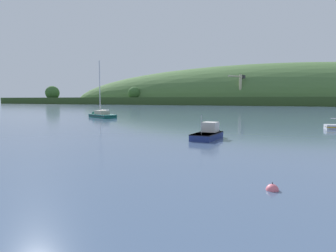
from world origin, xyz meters
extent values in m
cube|color=#314A21|center=(-19.04, 230.07, 2.72)|extent=(459.68, 74.37, 5.44)
ellipsoid|color=#476B38|center=(-22.63, 254.56, 0.00)|extent=(368.16, 92.86, 63.01)
sphere|color=#38602D|center=(-207.12, 215.96, 9.95)|extent=(12.87, 12.87, 12.87)
sphere|color=#38602D|center=(-118.29, 217.06, 8.99)|extent=(10.14, 10.14, 10.14)
sphere|color=#38602D|center=(-3.04, 218.49, 8.84)|extent=(9.70, 9.70, 9.70)
cube|color=#4C4C51|center=(-31.98, 213.82, 1.00)|extent=(5.59, 5.59, 2.00)
cylinder|color=#BCB293|center=(-31.98, 213.82, 11.39)|extent=(1.88, 1.88, 18.78)
cylinder|color=#BCB293|center=(-34.46, 209.17, 19.27)|extent=(7.09, 12.11, 1.03)
cube|color=#333338|center=(-30.87, 215.91, 19.27)|extent=(3.31, 3.09, 2.25)
cube|color=#0F564C|center=(-29.50, 60.33, 0.04)|extent=(8.71, 6.45, 1.42)
cone|color=#0F564C|center=(-33.17, 62.22, 0.04)|extent=(3.15, 3.50, 2.88)
cube|color=black|center=(-29.50, 60.33, 0.42)|extent=(8.72, 6.47, 0.15)
cube|color=#BCB299|center=(-29.69, 60.42, 1.18)|extent=(4.23, 3.51, 0.85)
cylinder|color=silver|center=(-30.42, 60.80, 6.73)|extent=(0.21, 0.21, 11.95)
cylinder|color=silver|center=(-28.50, 59.81, 1.75)|extent=(3.93, 2.13, 0.17)
cube|color=navy|center=(3.28, 35.25, 0.21)|extent=(2.12, 4.89, 0.92)
cone|color=navy|center=(3.31, 37.69, 0.21)|extent=(1.86, 0.78, 1.85)
cube|color=black|center=(3.28, 35.25, 0.63)|extent=(2.16, 4.89, 0.08)
cube|color=silver|center=(3.29, 36.34, 1.19)|extent=(1.50, 1.53, 1.05)
cube|color=#192833|center=(3.30, 37.04, 1.34)|extent=(1.32, 0.07, 0.59)
cylinder|color=#B2B2B7|center=(3.26, 33.53, 1.61)|extent=(0.06, 0.06, 1.89)
sphere|color=#E06675|center=(11.56, 19.60, 0.00)|extent=(0.58, 0.58, 0.58)
cylinder|color=black|center=(11.56, 19.60, 0.33)|extent=(0.04, 0.04, 0.08)
camera|label=1|loc=(13.10, 5.32, 4.15)|focal=32.50mm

